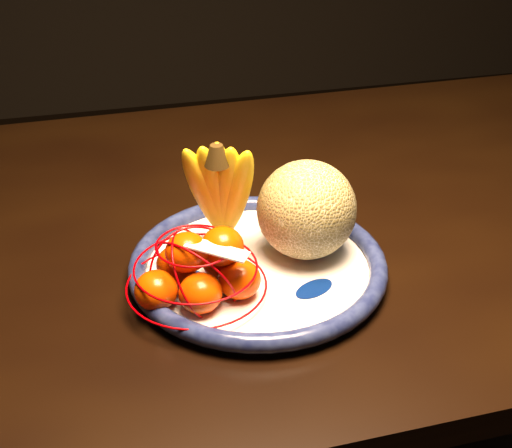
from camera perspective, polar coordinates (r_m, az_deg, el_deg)
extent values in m
cube|color=black|center=(1.05, -1.59, -0.35)|extent=(1.47, 0.90, 0.04)
cylinder|color=black|center=(1.76, 16.94, -1.39)|extent=(0.06, 0.06, 0.69)
cylinder|color=white|center=(0.91, 0.15, -3.74)|extent=(0.30, 0.30, 0.01)
torus|color=#090D33|center=(0.90, 0.15, -3.20)|extent=(0.33, 0.33, 0.02)
cylinder|color=white|center=(0.91, 0.15, -3.95)|extent=(0.15, 0.15, 0.00)
ellipsoid|color=#041854|center=(0.87, 4.66, -5.19)|extent=(0.12, 0.10, 0.00)
ellipsoid|color=#041854|center=(0.96, -2.53, -1.05)|extent=(0.08, 0.11, 0.00)
ellipsoid|color=#041854|center=(0.89, -5.81, -4.19)|extent=(0.09, 0.05, 0.00)
sphere|color=olive|center=(0.90, 4.07, 1.15)|extent=(0.13, 0.13, 0.13)
ellipsoid|color=yellow|center=(0.90, -3.94, 2.77)|extent=(0.10, 0.10, 0.17)
ellipsoid|color=yellow|center=(0.90, -3.34, 2.82)|extent=(0.08, 0.10, 0.17)
ellipsoid|color=yellow|center=(0.90, -2.80, 2.93)|extent=(0.06, 0.10, 0.18)
ellipsoid|color=yellow|center=(0.90, -2.30, 2.79)|extent=(0.04, 0.10, 0.17)
ellipsoid|color=yellow|center=(0.90, -1.69, 2.70)|extent=(0.06, 0.11, 0.17)
cone|color=black|center=(0.87, -2.95, 7.31)|extent=(0.03, 0.03, 0.03)
ellipsoid|color=#EF3C00|center=(0.83, -7.99, -5.28)|extent=(0.05, 0.05, 0.05)
ellipsoid|color=#EF3C00|center=(0.82, -4.47, -5.53)|extent=(0.05, 0.05, 0.05)
ellipsoid|color=#EF3C00|center=(0.84, -1.33, -4.46)|extent=(0.05, 0.05, 0.05)
ellipsoid|color=#EF3C00|center=(0.87, -6.34, -3.23)|extent=(0.05, 0.05, 0.05)
ellipsoid|color=#EF3C00|center=(0.88, -2.70, -2.92)|extent=(0.05, 0.05, 0.05)
ellipsoid|color=#EF3C00|center=(0.83, -5.55, -2.26)|extent=(0.05, 0.05, 0.05)
ellipsoid|color=#EF3C00|center=(0.84, -2.70, -1.79)|extent=(0.05, 0.05, 0.05)
torus|color=#A40003|center=(0.86, -4.77, -4.86)|extent=(0.19, 0.19, 0.00)
torus|color=#A40003|center=(0.84, -4.85, -3.43)|extent=(0.17, 0.17, 0.00)
torus|color=#A40003|center=(0.83, -4.94, -1.70)|extent=(0.11, 0.11, 0.00)
torus|color=#A40003|center=(0.85, -4.82, -3.98)|extent=(0.12, 0.07, 0.10)
torus|color=#A40003|center=(0.85, -4.82, -3.98)|extent=(0.09, 0.12, 0.10)
torus|color=#A40003|center=(0.85, -4.82, -3.98)|extent=(0.11, 0.12, 0.10)
cube|color=white|center=(0.81, -3.11, -2.06)|extent=(0.08, 0.06, 0.01)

